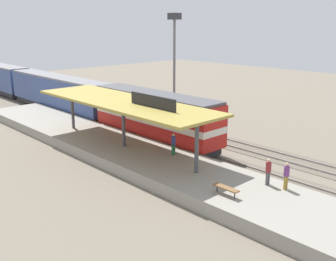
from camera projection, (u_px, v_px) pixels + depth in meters
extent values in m
plane|color=#706656|center=(181.00, 141.00, 36.68)|extent=(120.00, 120.00, 0.00)
cube|color=#5F5649|center=(165.00, 145.00, 35.35)|extent=(3.20, 110.00, 0.04)
cube|color=gray|center=(159.00, 146.00, 34.86)|extent=(0.10, 110.00, 0.16)
cube|color=gray|center=(171.00, 143.00, 35.81)|extent=(0.10, 110.00, 0.16)
cube|color=#5F5649|center=(200.00, 135.00, 38.40)|extent=(3.20, 110.00, 0.04)
cube|color=gray|center=(195.00, 136.00, 37.90)|extent=(0.10, 110.00, 0.16)
cube|color=gray|center=(205.00, 133.00, 38.86)|extent=(0.10, 110.00, 0.16)
cube|color=gray|center=(124.00, 152.00, 32.19)|extent=(6.00, 44.00, 0.90)
cylinder|color=#47474C|center=(197.00, 147.00, 25.99)|extent=(0.28, 0.28, 3.60)
cylinder|color=#47474C|center=(124.00, 125.00, 31.60)|extent=(0.28, 0.28, 3.60)
cylinder|color=#47474C|center=(72.00, 110.00, 37.21)|extent=(0.28, 0.28, 3.60)
cube|color=#A38E3D|center=(123.00, 102.00, 31.09)|extent=(5.20, 18.00, 0.20)
cube|color=black|center=(153.00, 101.00, 28.42)|extent=(0.12, 4.80, 0.90)
cylinder|color=#333338|center=(235.00, 195.00, 22.48)|extent=(0.07, 0.07, 0.42)
cylinder|color=#333338|center=(217.00, 188.00, 23.39)|extent=(0.07, 0.07, 0.42)
cube|color=brown|center=(226.00, 188.00, 22.86)|extent=(0.44, 1.70, 0.08)
cube|color=#28282D|center=(155.00, 137.00, 36.19)|extent=(2.60, 13.60, 0.70)
cube|color=red|center=(155.00, 115.00, 35.64)|extent=(2.90, 14.40, 3.50)
cube|color=#4C4C51|center=(155.00, 94.00, 35.14)|extent=(2.78, 14.11, 0.24)
cube|color=silver|center=(155.00, 117.00, 35.70)|extent=(2.93, 14.43, 0.56)
cube|color=#28282D|center=(59.00, 107.00, 48.81)|extent=(2.60, 19.20, 0.70)
cube|color=#384C84|center=(58.00, 91.00, 48.29)|extent=(2.90, 20.00, 3.30)
cube|color=slate|center=(57.00, 77.00, 47.82)|extent=(2.78, 19.60, 0.24)
cylinder|color=slate|center=(174.00, 71.00, 43.89)|extent=(0.28, 0.28, 11.00)
cube|color=#333338|center=(174.00, 16.00, 42.34)|extent=(1.10, 1.10, 0.70)
cylinder|color=#23603D|center=(173.00, 150.00, 29.82)|extent=(0.16, 0.16, 0.84)
cylinder|color=#23603D|center=(174.00, 149.00, 29.94)|extent=(0.16, 0.16, 0.84)
cylinder|color=navy|center=(173.00, 140.00, 29.68)|extent=(0.34, 0.34, 0.64)
sphere|color=tan|center=(173.00, 135.00, 29.56)|extent=(0.23, 0.23, 0.23)
cylinder|color=#4C4C51|center=(267.00, 179.00, 24.32)|extent=(0.16, 0.16, 0.84)
cylinder|color=#4C4C51|center=(268.00, 178.00, 24.43)|extent=(0.16, 0.16, 0.84)
cylinder|color=maroon|center=(268.00, 167.00, 24.18)|extent=(0.34, 0.34, 0.64)
sphere|color=tan|center=(269.00, 160.00, 24.06)|extent=(0.23, 0.23, 0.23)
cylinder|color=olive|center=(285.00, 183.00, 23.65)|extent=(0.16, 0.16, 0.84)
cylinder|color=olive|center=(286.00, 182.00, 23.77)|extent=(0.16, 0.16, 0.84)
cylinder|color=#663375|center=(287.00, 171.00, 23.52)|extent=(0.34, 0.34, 0.64)
sphere|color=tan|center=(287.00, 164.00, 23.40)|extent=(0.23, 0.23, 0.23)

